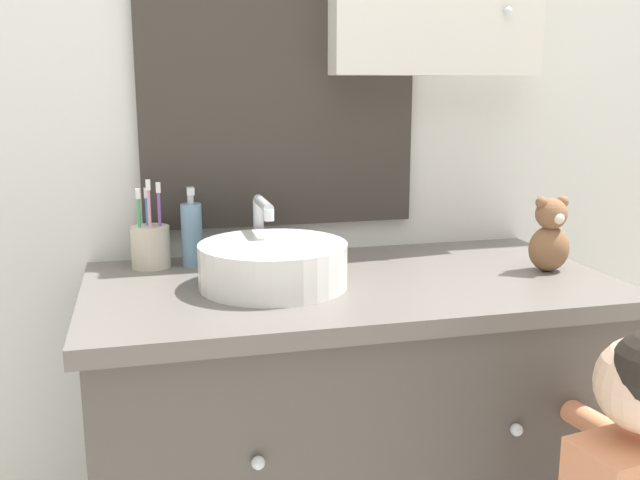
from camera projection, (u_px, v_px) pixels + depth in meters
wall_back at (320, 69)px, 1.70m from camera, size 3.20×0.18×2.50m
vanity_counter at (349, 460)px, 1.59m from camera, size 1.09×0.58×0.84m
sink_basin at (273, 263)px, 1.44m from camera, size 0.30×0.35×0.16m
toothbrush_holder at (150, 245)px, 1.59m from camera, size 0.09×0.09×0.20m
soap_dispenser at (192, 234)px, 1.60m from camera, size 0.05×0.05×0.18m
teddy_bear at (550, 236)px, 1.55m from camera, size 0.09×0.08×0.17m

